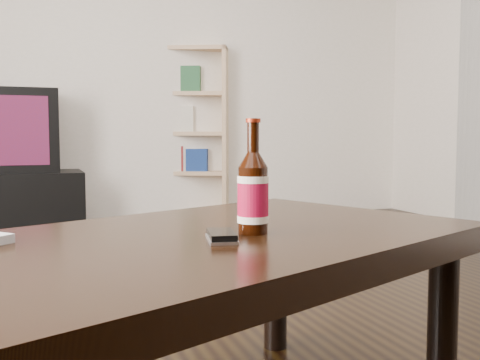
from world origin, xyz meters
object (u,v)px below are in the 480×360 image
object	(u,v)px
tv_stand	(2,203)
bookshelf	(183,130)
coffee_table	(200,263)
beer_bottle	(253,193)
phone	(222,236)

from	to	relation	value
tv_stand	bookshelf	bearing A→B (deg)	15.52
coffee_table	beer_bottle	xyz separation A→B (m)	(0.11, -0.03, 0.15)
tv_stand	coffee_table	bearing A→B (deg)	-80.32
tv_stand	bookshelf	distance (m)	1.55
tv_stand	phone	world-z (taller)	phone
bookshelf	phone	xyz separation A→B (m)	(-0.81, -3.56, -0.25)
coffee_table	beer_bottle	size ratio (longest dim) A/B	5.82
bookshelf	phone	size ratio (longest dim) A/B	12.12
bookshelf	coffee_table	bearing A→B (deg)	-79.11
tv_stand	coffee_table	xyz separation A→B (m)	(0.57, -3.07, 0.19)
bookshelf	phone	world-z (taller)	bookshelf
tv_stand	beer_bottle	bearing A→B (deg)	-78.41
beer_bottle	bookshelf	bearing A→B (deg)	78.37
coffee_table	phone	size ratio (longest dim) A/B	12.45
beer_bottle	coffee_table	bearing A→B (deg)	167.04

